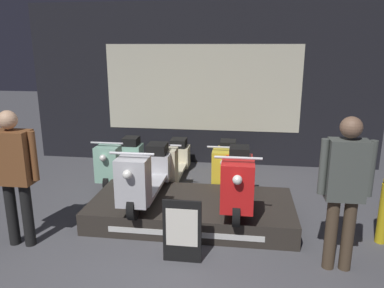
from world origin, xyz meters
name	(u,v)px	position (x,y,z in m)	size (l,w,h in m)	color
ground_plane	(159,273)	(0.00, 0.00, 0.00)	(30.00, 30.00, 0.00)	#4C4C51
shop_wall_back	(202,86)	(0.00, 4.01, 1.60)	(7.04, 0.09, 3.20)	black
display_platform	(192,210)	(0.17, 1.31, 0.15)	(2.79, 1.33, 0.30)	#2D2823
scooter_display_left	(147,174)	(-0.46, 1.31, 0.65)	(0.55, 1.77, 0.86)	black
scooter_display_right	(238,179)	(0.80, 1.31, 0.65)	(0.55, 1.77, 0.86)	black
scooter_backrow_0	(121,160)	(-1.34, 2.82, 0.35)	(0.55, 1.77, 0.86)	black
scooter_backrow_1	(173,162)	(-0.39, 2.82, 0.35)	(0.55, 1.77, 0.86)	black
scooter_backrow_2	(226,164)	(0.57, 2.82, 0.35)	(0.55, 1.77, 0.86)	black
person_left_browsing	(14,167)	(-1.81, 0.37, 1.00)	(0.62, 0.26, 1.67)	black
person_right_browsing	(345,184)	(1.91, 0.37, 0.99)	(0.55, 0.22, 1.70)	#473828
price_sign_board	(182,231)	(0.21, 0.26, 0.38)	(0.43, 0.04, 0.74)	black
street_bollard	(384,210)	(2.59, 1.02, 0.43)	(0.13, 0.13, 0.87)	gold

